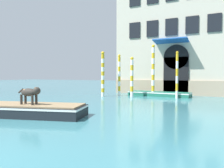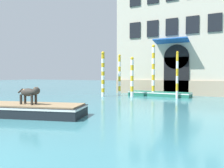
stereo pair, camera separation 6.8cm
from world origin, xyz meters
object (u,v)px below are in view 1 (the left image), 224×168
(mooring_pole_0, at_px, (153,70))
(mooring_pole_3, at_px, (132,77))
(mooring_pole_2, at_px, (103,74))
(boat_foreground, at_px, (11,109))
(dog_on_deck, at_px, (30,93))
(mooring_pole_4, at_px, (119,75))
(boat_moored_near_palazzo, at_px, (159,94))
(mooring_pole_1, at_px, (177,75))

(mooring_pole_0, xyz_separation_m, mooring_pole_3, (-1.50, -1.08, -0.52))
(mooring_pole_2, bearing_deg, mooring_pole_3, 22.35)
(boat_foreground, height_order, mooring_pole_3, mooring_pole_3)
(dog_on_deck, bearing_deg, mooring_pole_3, 81.33)
(mooring_pole_0, distance_m, mooring_pole_2, 4.27)
(boat_foreground, distance_m, mooring_pole_3, 10.51)
(boat_foreground, xyz_separation_m, mooring_pole_3, (1.87, 10.25, 1.40))
(mooring_pole_2, xyz_separation_m, mooring_pole_4, (1.02, 1.10, -0.10))
(boat_moored_near_palazzo, relative_size, mooring_pole_4, 1.50)
(boat_moored_near_palazzo, height_order, mooring_pole_3, mooring_pole_3)
(mooring_pole_4, bearing_deg, mooring_pole_1, 4.58)
(mooring_pole_2, height_order, mooring_pole_3, mooring_pole_2)
(mooring_pole_0, bearing_deg, mooring_pole_4, -161.75)
(boat_foreground, relative_size, boat_moored_near_palazzo, 1.31)
(boat_foreground, height_order, dog_on_deck, dog_on_deck)
(mooring_pole_1, relative_size, mooring_pole_3, 1.10)
(boat_moored_near_palazzo, distance_m, mooring_pole_4, 3.79)
(boat_foreground, bearing_deg, mooring_pole_3, 63.60)
(boat_moored_near_palazzo, height_order, mooring_pole_2, mooring_pole_2)
(mooring_pole_3, bearing_deg, mooring_pole_2, -157.65)
(mooring_pole_1, bearing_deg, mooring_pole_0, 165.97)
(boat_foreground, bearing_deg, mooring_pole_4, 70.46)
(boat_foreground, distance_m, mooring_pole_4, 10.55)
(mooring_pole_3, bearing_deg, mooring_pole_1, 8.90)
(mooring_pole_0, distance_m, mooring_pole_3, 1.92)
(dog_on_deck, distance_m, mooring_pole_2, 9.33)
(boat_moored_near_palazzo, relative_size, mooring_pole_3, 1.62)
(mooring_pole_1, distance_m, mooring_pole_2, 6.01)
(mooring_pole_0, xyz_separation_m, mooring_pole_4, (-2.74, -0.90, -0.39))
(mooring_pole_0, relative_size, mooring_pole_2, 1.15)
(boat_foreground, relative_size, mooring_pole_2, 1.86)
(mooring_pole_1, xyz_separation_m, mooring_pole_4, (-4.80, -0.39, -0.04))
(mooring_pole_4, bearing_deg, boat_foreground, -93.51)
(mooring_pole_2, bearing_deg, mooring_pole_1, 14.32)
(mooring_pole_3, bearing_deg, mooring_pole_0, 35.65)
(mooring_pole_1, xyz_separation_m, mooring_pole_2, (-5.82, -1.49, 0.07))
(mooring_pole_1, height_order, mooring_pole_4, mooring_pole_1)
(boat_foreground, relative_size, dog_on_deck, 5.87)
(dog_on_deck, relative_size, mooring_pole_0, 0.27)
(mooring_pole_0, distance_m, mooring_pole_1, 2.16)
(dog_on_deck, relative_size, mooring_pole_3, 0.36)
(boat_foreground, xyz_separation_m, mooring_pole_2, (-0.38, 9.32, 1.63))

